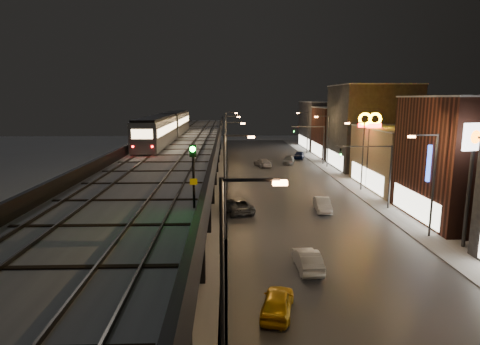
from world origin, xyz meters
name	(u,v)px	position (x,y,z in m)	size (l,w,h in m)	color
ground	(237,324)	(0.00, 0.00, 0.00)	(220.00, 220.00, 0.00)	silver
road_surface	(284,184)	(7.50, 35.00, 0.03)	(17.00, 120.00, 0.06)	#46474D
sidewalk_right	(355,184)	(17.50, 35.00, 0.07)	(4.00, 120.00, 0.14)	#9FA1A8
under_viaduct_pavement	(188,185)	(-6.00, 35.00, 0.03)	(11.00, 120.00, 0.06)	#9FA1A8
elevated_viaduct	(184,148)	(-6.00, 31.84, 5.62)	(9.00, 100.00, 6.30)	black
viaduct_trackbed	(184,142)	(-6.01, 31.97, 6.39)	(8.40, 100.00, 0.32)	#B2B7C1
viaduct_parapet_streetside	(218,138)	(-1.65, 32.00, 6.85)	(0.30, 100.00, 1.10)	black
viaduct_parapet_far	(150,138)	(-10.35, 32.00, 6.85)	(0.30, 100.00, 1.10)	black
building_b	(479,159)	(23.99, 18.00, 6.08)	(12.20, 12.20, 12.16)	#53261C
building_c	(412,158)	(23.99, 32.00, 4.08)	(12.20, 15.20, 8.16)	#907B58
building_d	(371,127)	(23.99, 48.00, 7.08)	(12.20, 13.20, 14.16)	#2F2F30
building_e	(346,132)	(23.99, 62.00, 5.08)	(12.20, 12.20, 10.16)	#53261C
building_f	(329,125)	(23.99, 76.00, 5.58)	(12.20, 16.20, 11.16)	#36363B
streetlight_left_0	(229,272)	(-0.43, -5.00, 5.24)	(2.57, 0.28, 9.00)	#38383A
streetlight_left_1	(228,180)	(-0.43, 13.00, 5.24)	(2.57, 0.28, 9.00)	#38383A
streetlight_right_1	(431,178)	(16.73, 13.00, 5.24)	(2.56, 0.28, 9.00)	#38383A
streetlight_left_2	(228,152)	(-0.43, 31.00, 5.24)	(2.57, 0.28, 9.00)	#38383A
streetlight_right_2	(361,151)	(16.73, 31.00, 5.24)	(2.56, 0.28, 9.00)	#38383A
streetlight_left_3	(227,138)	(-0.43, 49.00, 5.24)	(2.57, 0.28, 9.00)	#38383A
streetlight_right_3	(327,138)	(16.73, 49.00, 5.24)	(2.56, 0.28, 9.00)	#38383A
streetlight_left_4	(227,130)	(-0.43, 67.00, 5.24)	(2.57, 0.28, 9.00)	#38383A
streetlight_right_4	(306,130)	(16.73, 67.00, 5.24)	(2.56, 0.28, 9.00)	#38383A
traffic_light_rig_a	(380,169)	(15.84, 22.00, 4.50)	(6.10, 0.34, 7.00)	#38383A
traffic_light_rig_b	(317,140)	(15.84, 52.00, 4.50)	(6.10, 0.34, 7.00)	#38383A
subway_train	(168,126)	(-8.50, 34.92, 8.23)	(2.72, 33.17, 3.24)	gray
rail_signal	(193,164)	(-2.10, -0.72, 8.83)	(0.36, 0.44, 3.11)	black
car_taxi	(277,303)	(2.27, 0.86, 0.69)	(1.63, 4.04, 1.38)	gold
car_near_white	(307,260)	(5.10, 6.67, 0.72)	(1.52, 4.35, 1.43)	silver
car_mid_silver	(237,205)	(0.48, 21.37, 0.77)	(2.55, 5.53, 1.54)	#525559
car_mid_dark	(263,163)	(5.74, 49.76, 0.71)	(1.99, 4.90, 1.42)	silver
car_onc_silver	(323,205)	(9.64, 21.31, 0.70)	(1.49, 4.26, 1.40)	silver
car_onc_white	(289,161)	(10.81, 52.58, 0.69)	(1.92, 4.73, 1.37)	slate
car_onc_red	(299,155)	(13.81, 58.76, 0.76)	(1.80, 4.47, 1.52)	#0D163C
sign_mcdonalds	(370,127)	(18.00, 31.88, 8.22)	(3.01, 0.60, 10.10)	#38383A
sign_citgo	(473,155)	(18.50, 10.41, 7.62)	(2.12, 0.39, 10.05)	#38383A
sign_carwash	(434,170)	(18.50, 15.86, 5.43)	(1.49, 0.35, 7.75)	#38383A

